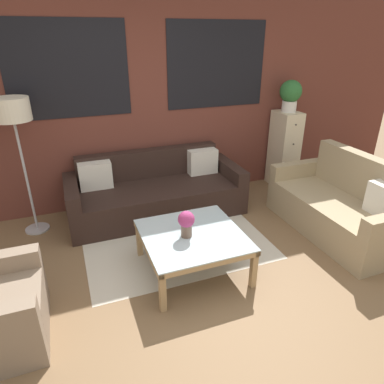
{
  "coord_description": "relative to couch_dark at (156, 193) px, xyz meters",
  "views": [
    {
      "loc": [
        -1.1,
        -2.03,
        2.19
      ],
      "look_at": [
        0.16,
        1.26,
        0.55
      ],
      "focal_mm": 32.0,
      "sensor_mm": 36.0,
      "label": 1
    }
  ],
  "objects": [
    {
      "name": "settee_vintage",
      "position": [
        1.92,
        -1.25,
        0.03
      ],
      "size": [
        0.8,
        1.68,
        0.92
      ],
      "color": "tan",
      "rests_on": "ground_plane"
    },
    {
      "name": "drawer_cabinet",
      "position": [
        2.09,
        0.2,
        0.3
      ],
      "size": [
        0.32,
        0.43,
        1.15
      ],
      "color": "beige",
      "rests_on": "ground_plane"
    },
    {
      "name": "floor_lamp",
      "position": [
        -1.49,
        0.07,
        1.11
      ],
      "size": [
        0.38,
        0.38,
        1.59
      ],
      "color": "#B2B2B7",
      "rests_on": "ground_plane"
    },
    {
      "name": "ground_plane",
      "position": [
        0.09,
        -1.95,
        -0.28
      ],
      "size": [
        16.0,
        16.0,
        0.0
      ],
      "primitive_type": "plane",
      "color": "brown"
    },
    {
      "name": "rug",
      "position": [
        0.01,
        -0.74,
        -0.27
      ],
      "size": [
        2.03,
        1.57,
        0.0
      ],
      "color": "beige",
      "rests_on": "ground_plane"
    },
    {
      "name": "potted_plant",
      "position": [
        2.09,
        0.2,
        1.12
      ],
      "size": [
        0.31,
        0.31,
        0.45
      ],
      "color": "silver",
      "rests_on": "drawer_cabinet"
    },
    {
      "name": "coffee_table",
      "position": [
        0.01,
        -1.34,
        0.08
      ],
      "size": [
        0.96,
        0.96,
        0.42
      ],
      "color": "silver",
      "rests_on": "ground_plane"
    },
    {
      "name": "wall_back_brick",
      "position": [
        0.09,
        0.49,
        1.13
      ],
      "size": [
        8.4,
        0.09,
        2.8
      ],
      "color": "brown",
      "rests_on": "ground_plane"
    },
    {
      "name": "flower_vase",
      "position": [
        -0.06,
        -1.35,
        0.3
      ],
      "size": [
        0.16,
        0.16,
        0.26
      ],
      "color": "brown",
      "rests_on": "coffee_table"
    },
    {
      "name": "couch_dark",
      "position": [
        0.0,
        0.0,
        0.0
      ],
      "size": [
        2.23,
        0.88,
        0.78
      ],
      "color": "black",
      "rests_on": "ground_plane"
    }
  ]
}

